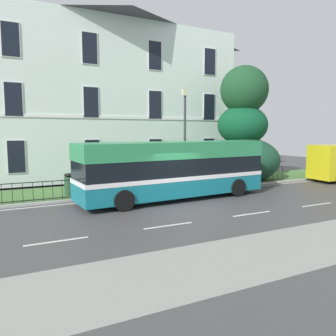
{
  "coord_description": "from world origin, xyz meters",
  "views": [
    {
      "loc": [
        -7.29,
        -12.46,
        3.49
      ],
      "look_at": [
        1.33,
        4.99,
        1.34
      ],
      "focal_mm": 34.9,
      "sensor_mm": 36.0,
      "label": 1
    }
  ],
  "objects": [
    {
      "name": "georgian_townhouse",
      "position": [
        0.09,
        13.5,
        6.45
      ],
      "size": [
        18.75,
        8.7,
        12.61
      ],
      "color": "silver",
      "rests_on": "ground_plane"
    },
    {
      "name": "ground_plane",
      "position": [
        0.0,
        0.78,
        -0.02
      ],
      "size": [
        60.0,
        56.0,
        0.18
      ],
      "color": "#434142"
    },
    {
      "name": "iron_verge_railing",
      "position": [
        0.09,
        4.4,
        0.62
      ],
      "size": [
        19.98,
        0.04,
        0.97
      ],
      "color": "black",
      "rests_on": "ground_plane"
    },
    {
      "name": "street_lamp_post",
      "position": [
        2.43,
        4.9,
        3.54
      ],
      "size": [
        0.36,
        0.24,
        5.89
      ],
      "color": "#333338",
      "rests_on": "ground_plane"
    },
    {
      "name": "litter_bin",
      "position": [
        -4.38,
        5.34,
        0.72
      ],
      "size": [
        0.55,
        0.55,
        1.18
      ],
      "color": "#23472D",
      "rests_on": "ground_plane"
    },
    {
      "name": "evergreen_tree",
      "position": [
        7.98,
        6.23,
        3.26
      ],
      "size": [
        5.1,
        5.1,
        8.3
      ],
      "color": "#423328",
      "rests_on": "ground_plane"
    },
    {
      "name": "single_decker_bus",
      "position": [
        0.47,
        2.51,
        1.57
      ],
      "size": [
        10.29,
        3.22,
        2.98
      ],
      "rotation": [
        0.0,
        0.0,
        0.07
      ],
      "color": "#146F7F",
      "rests_on": "ground_plane"
    }
  ]
}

